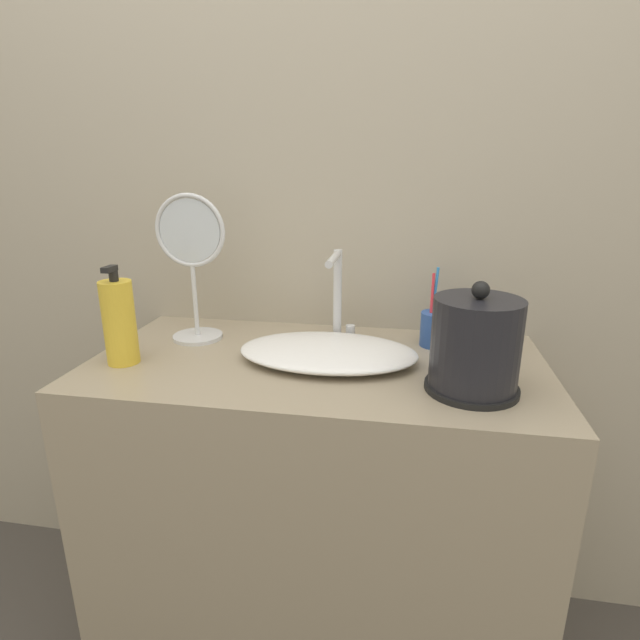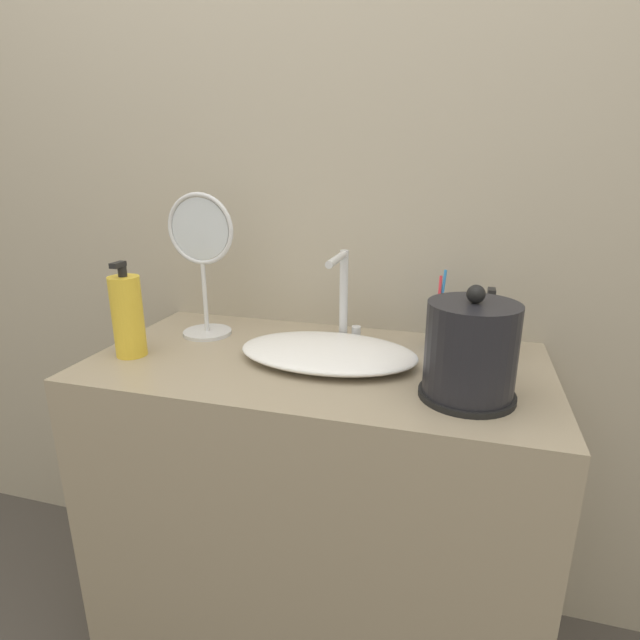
{
  "view_description": "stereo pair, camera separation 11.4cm",
  "coord_description": "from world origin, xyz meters",
  "px_view_note": "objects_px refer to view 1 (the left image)",
  "views": [
    {
      "loc": [
        0.2,
        -0.8,
        1.29
      ],
      "look_at": [
        0.01,
        0.27,
        0.95
      ],
      "focal_mm": 28.0,
      "sensor_mm": 36.0,
      "label": 1
    },
    {
      "loc": [
        0.31,
        -0.78,
        1.29
      ],
      "look_at": [
        0.01,
        0.27,
        0.95
      ],
      "focal_mm": 28.0,
      "sensor_mm": 36.0,
      "label": 2
    }
  ],
  "objects_px": {
    "shampoo_bottle": "(119,322)",
    "vanity_mirror": "(192,260)",
    "electric_kettle": "(475,348)",
    "toothbrush_cup": "(435,328)",
    "lotion_bottle": "(479,323)",
    "faucet": "(338,291)"
  },
  "relations": [
    {
      "from": "lotion_bottle",
      "to": "shampoo_bottle",
      "type": "height_order",
      "value": "shampoo_bottle"
    },
    {
      "from": "faucet",
      "to": "lotion_bottle",
      "type": "relative_size",
      "value": 1.42
    },
    {
      "from": "lotion_bottle",
      "to": "vanity_mirror",
      "type": "bearing_deg",
      "value": -176.08
    },
    {
      "from": "vanity_mirror",
      "to": "lotion_bottle",
      "type": "bearing_deg",
      "value": 3.92
    },
    {
      "from": "shampoo_bottle",
      "to": "lotion_bottle",
      "type": "bearing_deg",
      "value": 16.22
    },
    {
      "from": "electric_kettle",
      "to": "lotion_bottle",
      "type": "bearing_deg",
      "value": 80.5
    },
    {
      "from": "toothbrush_cup",
      "to": "vanity_mirror",
      "type": "distance_m",
      "value": 0.64
    },
    {
      "from": "electric_kettle",
      "to": "toothbrush_cup",
      "type": "distance_m",
      "value": 0.27
    },
    {
      "from": "vanity_mirror",
      "to": "toothbrush_cup",
      "type": "bearing_deg",
      "value": 4.79
    },
    {
      "from": "faucet",
      "to": "electric_kettle",
      "type": "bearing_deg",
      "value": -38.13
    },
    {
      "from": "faucet",
      "to": "toothbrush_cup",
      "type": "height_order",
      "value": "faucet"
    },
    {
      "from": "faucet",
      "to": "vanity_mirror",
      "type": "xyz_separation_m",
      "value": [
        -0.37,
        -0.04,
        0.08
      ]
    },
    {
      "from": "shampoo_bottle",
      "to": "vanity_mirror",
      "type": "relative_size",
      "value": 0.61
    },
    {
      "from": "faucet",
      "to": "lotion_bottle",
      "type": "distance_m",
      "value": 0.36
    },
    {
      "from": "electric_kettle",
      "to": "lotion_bottle",
      "type": "height_order",
      "value": "electric_kettle"
    },
    {
      "from": "toothbrush_cup",
      "to": "faucet",
      "type": "bearing_deg",
      "value": -176.69
    },
    {
      "from": "toothbrush_cup",
      "to": "shampoo_bottle",
      "type": "bearing_deg",
      "value": -161.4
    },
    {
      "from": "shampoo_bottle",
      "to": "vanity_mirror",
      "type": "height_order",
      "value": "vanity_mirror"
    },
    {
      "from": "toothbrush_cup",
      "to": "vanity_mirror",
      "type": "bearing_deg",
      "value": -175.21
    },
    {
      "from": "shampoo_bottle",
      "to": "electric_kettle",
      "type": "bearing_deg",
      "value": -1.16
    },
    {
      "from": "faucet",
      "to": "toothbrush_cup",
      "type": "relative_size",
      "value": 1.19
    },
    {
      "from": "shampoo_bottle",
      "to": "vanity_mirror",
      "type": "bearing_deg",
      "value": 61.92
    }
  ]
}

